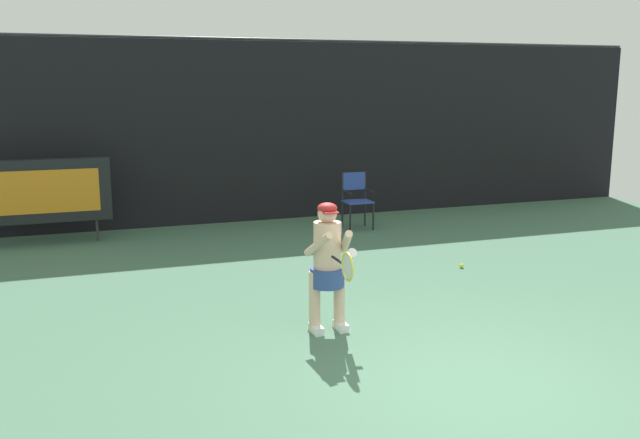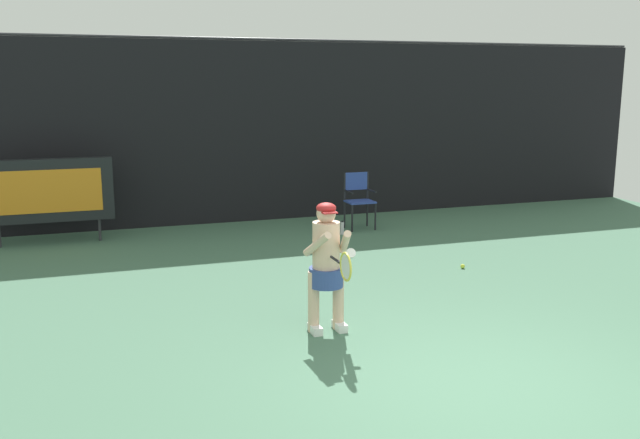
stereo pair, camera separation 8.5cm
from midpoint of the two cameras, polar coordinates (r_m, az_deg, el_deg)
ground at (r=6.68m, az=13.83°, el=-14.03°), size 18.00×22.00×0.03m
backdrop_screen at (r=14.14m, az=-5.54°, el=7.18°), size 18.00×0.12×3.66m
scoreboard at (r=12.92m, az=-21.88°, el=2.18°), size 2.20×0.21×1.50m
umpire_chair at (r=13.42m, az=2.84°, el=1.87°), size 0.52×0.44×1.08m
water_bottle at (r=12.93m, az=1.49°, el=-0.71°), size 0.07×0.07×0.27m
tennis_player at (r=7.83m, az=0.32°, el=-3.49°), size 0.53×0.60×1.49m
tennis_racket at (r=7.25m, az=1.87°, el=-3.86°), size 0.03×0.60×0.31m
tennis_ball_loose at (r=10.85m, az=11.35°, el=-3.77°), size 0.07×0.07×0.07m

